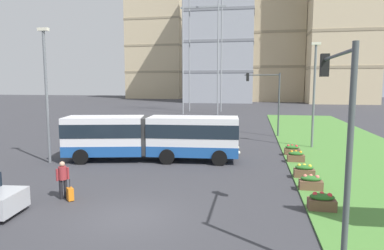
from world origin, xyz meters
TOP-DOWN VIEW (x-y plane):
  - ground_plane at (0.00, 0.00)m, footprint 260.00×260.00m
  - grass_median at (11.99, 10.00)m, footprint 10.00×70.00m
  - articulated_bus at (-2.04, 9.74)m, footprint 12.05×4.28m
  - car_navy_sedan at (-6.04, 23.26)m, footprint 4.47×2.16m
  - pedestrian_crossing at (-3.72, 1.51)m, footprint 0.44×0.44m
  - rolling_suitcase at (-3.27, 1.31)m, footprint 0.43×0.42m
  - flower_planter_0 at (7.59, 2.00)m, footprint 1.10×0.56m
  - flower_planter_1 at (7.59, 4.74)m, footprint 1.10×0.56m
  - flower_planter_2 at (7.59, 6.97)m, footprint 1.10×0.56m
  - flower_planter_3 at (7.59, 10.79)m, footprint 1.10×0.56m
  - flower_planter_4 at (7.59, 13.01)m, footprint 1.10×0.56m
  - traffic_light_far_right at (6.12, 22.00)m, footprint 3.46×0.28m
  - traffic_light_near_right at (7.19, -1.71)m, footprint 0.28×4.06m
  - streetlight_left at (-8.50, 7.79)m, footprint 0.70×0.28m
  - streetlight_median at (9.49, 16.31)m, footprint 0.70×0.28m
  - apartment_tower_west at (-30.00, 109.90)m, footprint 19.55×19.25m
  - apartment_tower_westcentre at (-4.86, 87.67)m, footprint 18.75×19.77m
  - apartment_tower_centre at (8.50, 96.53)m, footprint 20.43×19.83m
  - apartment_tower_eastcentre at (27.23, 86.08)m, footprint 17.17×16.71m
  - transmission_pylon at (-4.28, 47.89)m, footprint 9.00×6.24m

SIDE VIEW (x-z plane):
  - ground_plane at x=0.00m, z-range 0.00..0.00m
  - grass_median at x=11.99m, z-range 0.00..0.08m
  - rolling_suitcase at x=-3.27m, z-range -0.17..0.80m
  - flower_planter_0 at x=7.59m, z-range 0.06..0.80m
  - flower_planter_1 at x=7.59m, z-range 0.06..0.80m
  - flower_planter_2 at x=7.59m, z-range 0.06..0.80m
  - flower_planter_3 at x=7.59m, z-range 0.06..0.80m
  - flower_planter_4 at x=7.59m, z-range 0.06..0.80m
  - car_navy_sedan at x=-6.04m, z-range -0.04..1.54m
  - pedestrian_crossing at x=-3.72m, z-range 0.13..1.87m
  - articulated_bus at x=-2.04m, z-range 0.15..3.15m
  - traffic_light_far_right at x=6.12m, z-range 1.13..7.40m
  - traffic_light_near_right at x=7.19m, z-range 1.17..7.45m
  - streetlight_median at x=9.49m, z-range 0.44..8.90m
  - streetlight_left at x=-8.50m, z-range 0.44..9.19m
  - transmission_pylon at x=-4.28m, z-range 1.40..29.59m
  - apartment_tower_west at x=-30.00m, z-range 0.02..35.88m
  - apartment_tower_westcentre at x=-4.86m, z-range 0.02..40.42m
  - apartment_tower_centre at x=8.50m, z-range 0.02..48.36m
  - apartment_tower_eastcentre at x=27.23m, z-range 0.02..54.14m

